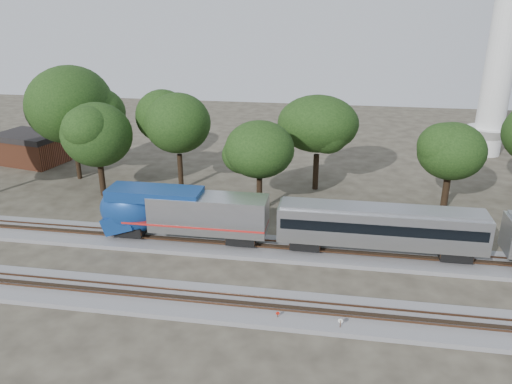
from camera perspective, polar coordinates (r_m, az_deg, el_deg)
ground at (r=43.66m, az=-2.57°, el=-10.01°), size 160.00×160.00×0.00m
track_far at (r=48.70m, az=-1.13°, el=-6.22°), size 160.00×5.00×0.73m
track_near at (r=40.26m, az=-3.76°, el=-12.65°), size 160.00×5.00×0.73m
switch_stand_red at (r=38.33m, az=2.49°, el=-13.91°), size 0.28×0.09×0.88m
switch_stand_white at (r=37.70m, az=9.61°, el=-14.60°), size 0.36×0.07×1.13m
switch_lever at (r=37.91m, az=4.11°, el=-15.15°), size 0.52×0.33×0.30m
brick_building at (r=80.83m, az=-24.32°, el=4.61°), size 10.46×8.37×4.45m
tree_1 at (r=69.21m, az=-20.48°, el=9.35°), size 10.23×10.23×14.42m
tree_2 at (r=62.43m, az=-17.73°, el=6.24°), size 7.78×7.78×10.96m
tree_3 at (r=61.98m, az=-8.94°, el=7.77°), size 8.72×8.72×12.30m
tree_4 at (r=54.54m, az=0.41°, el=4.88°), size 7.49×7.49×10.56m
tree_5 at (r=61.83m, az=7.09°, el=7.75°), size 8.63×8.63×12.17m
tree_6 at (r=59.89m, az=21.44°, el=4.35°), size 6.94×6.94×9.79m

